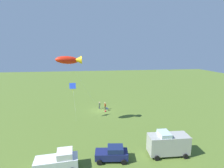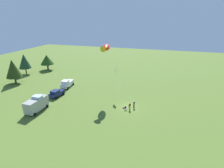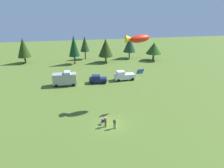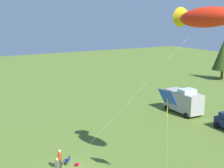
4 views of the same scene
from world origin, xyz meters
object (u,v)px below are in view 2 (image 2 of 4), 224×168
van_motorhome_grey (36,104)px  car_navy_hatch (56,93)px  person_kite_flyer (134,103)px  kite_diamond_blue (116,69)px  truck_white_pickup (67,84)px  backpack_on_grass (123,108)px  folding_chair (126,108)px  kite_large_fish (106,48)px  person_spectator (130,105)px

van_motorhome_grey → car_navy_hatch: bearing=3.4°
person_kite_flyer → kite_diamond_blue: (5.66, 5.98, 5.97)m
van_motorhome_grey → kite_diamond_blue: size_ratio=0.72×
kite_diamond_blue → van_motorhome_grey: bearing=133.5°
van_motorhome_grey → truck_white_pickup: 14.37m
person_kite_flyer → backpack_on_grass: size_ratio=5.44×
folding_chair → backpack_on_grass: bearing=-172.4°
kite_large_fish → person_kite_flyer: bearing=-123.5°
folding_chair → kite_large_fish: bearing=179.9°
person_spectator → kite_diamond_blue: 10.58m
truck_white_pickup → kite_large_fish: (-0.75, -12.58, 11.24)m
truck_white_pickup → kite_diamond_blue: 16.36m
car_navy_hatch → truck_white_pickup: 6.73m
backpack_on_grass → car_navy_hatch: 18.23m
car_navy_hatch → kite_large_fish: size_ratio=0.33×
person_kite_flyer → backpack_on_grass: bearing=-108.6°
person_kite_flyer → person_spectator: bearing=-76.7°
folding_chair → kite_diamond_blue: 10.78m
van_motorhome_grey → truck_white_pickup: size_ratio=1.07×
truck_white_pickup → kite_large_fish: 16.88m
folding_chair → kite_large_fish: 15.68m
backpack_on_grass → car_navy_hatch: size_ratio=0.07×
folding_chair → person_spectator: 1.06m
truck_white_pickup → kite_large_fish: bearing=82.4°
van_motorhome_grey → kite_diamond_blue: 20.34m
kite_diamond_blue → car_navy_hatch: bearing=112.2°
folding_chair → backpack_on_grass: size_ratio=2.56×
kite_large_fish → kite_diamond_blue: bearing=-91.2°
backpack_on_grass → kite_diamond_blue: 10.44m
person_spectator → kite_diamond_blue: kite_diamond_blue is taller
car_navy_hatch → kite_large_fish: 17.38m
backpack_on_grass → van_motorhome_grey: 19.28m
folding_chair → kite_diamond_blue: size_ratio=0.11×
person_kite_flyer → backpack_on_grass: person_kite_flyer is taller
van_motorhome_grey → car_navy_hatch: van_motorhome_grey is taller
person_kite_flyer → kite_diamond_blue: size_ratio=0.23×
backpack_on_grass → van_motorhome_grey: van_motorhome_grey is taller
truck_white_pickup → kite_diamond_blue: kite_diamond_blue is taller
person_spectator → kite_large_fish: size_ratio=0.13×
truck_white_pickup → kite_diamond_blue: bearing=82.8°
person_kite_flyer → kite_large_fish: kite_large_fish is taller
person_kite_flyer → truck_white_pickup: (6.46, 21.22, 0.08)m
person_spectator → kite_large_fish: 15.49m
van_motorhome_grey → car_navy_hatch: (7.65, 0.15, -0.69)m
backpack_on_grass → kite_large_fish: (6.93, 6.47, 12.23)m
backpack_on_grass → car_navy_hatch: car_navy_hatch is taller
folding_chair → truck_white_pickup: size_ratio=0.16×
folding_chair → person_spectator: bearing=71.8°
person_spectator → car_navy_hatch: size_ratio=0.40×
backpack_on_grass → kite_large_fish: size_ratio=0.02×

